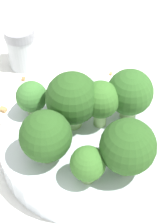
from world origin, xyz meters
TOP-DOWN VIEW (x-y plane):
  - ground_plane at (0.00, 0.00)m, footprint 3.00×3.00m
  - bowl at (0.00, 0.00)m, footprint 0.18×0.18m
  - broccoli_floret_0 at (0.00, -0.05)m, footprint 0.05×0.05m
  - broccoli_floret_1 at (0.01, 0.05)m, footprint 0.05×0.05m
  - broccoli_floret_2 at (0.00, 0.02)m, footprint 0.04×0.04m
  - broccoli_floret_3 at (-0.06, -0.02)m, footprint 0.03×0.03m
  - broccoli_floret_4 at (0.06, -0.00)m, footprint 0.05×0.05m
  - broccoli_floret_5 at (0.05, -0.03)m, footprint 0.03×0.03m
  - broccoli_floret_6 at (-0.02, 0.00)m, footprint 0.06×0.06m
  - pepper_shaker at (-0.17, 0.03)m, footprint 0.04×0.04m
  - almond_crumb_0 at (-0.11, -0.04)m, footprint 0.01×0.01m
  - almond_crumb_1 at (-0.08, 0.11)m, footprint 0.01×0.01m
  - almond_crumb_2 at (-0.15, 0.02)m, footprint 0.01×0.01m

SIDE VIEW (x-z plane):
  - ground_plane at x=0.00m, z-range 0.00..0.00m
  - almond_crumb_1 at x=-0.08m, z-range 0.00..0.01m
  - almond_crumb_2 at x=-0.15m, z-range 0.00..0.01m
  - almond_crumb_0 at x=-0.11m, z-range 0.00..0.01m
  - bowl at x=0.00m, z-range 0.00..0.03m
  - pepper_shaker at x=-0.17m, z-range 0.00..0.06m
  - broccoli_floret_3 at x=-0.06m, z-range 0.03..0.08m
  - broccoli_floret_5 at x=0.05m, z-range 0.03..0.08m
  - broccoli_floret_0 at x=0.00m, z-range 0.03..0.09m
  - broccoli_floret_1 at x=0.01m, z-range 0.04..0.10m
  - broccoli_floret_2 at x=0.00m, z-range 0.04..0.09m
  - broccoli_floret_4 at x=0.06m, z-range 0.04..0.10m
  - broccoli_floret_6 at x=-0.02m, z-range 0.04..0.10m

